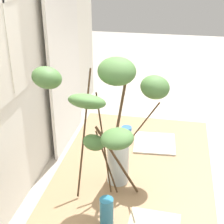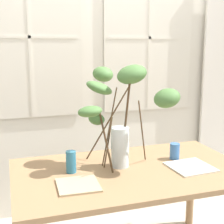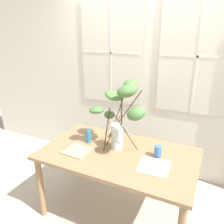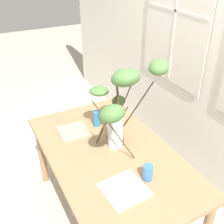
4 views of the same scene
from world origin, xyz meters
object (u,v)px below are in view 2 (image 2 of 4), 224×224
at_px(drinking_glass_blue_right, 175,151).
at_px(dining_table, 131,182).
at_px(drinking_glass_blue_left, 71,162).
at_px(vase_with_branches, 121,103).
at_px(plate_square_left, 78,185).
at_px(plate_square_right, 190,167).

bearing_deg(drinking_glass_blue_right, dining_table, -165.58).
distance_m(dining_table, drinking_glass_blue_left, 0.43).
relative_size(dining_table, vase_with_branches, 2.05).
distance_m(drinking_glass_blue_right, plate_square_left, 0.81).
bearing_deg(plate_square_left, dining_table, 21.14).
bearing_deg(plate_square_right, drinking_glass_blue_right, 95.25).
height_order(plate_square_left, plate_square_right, same).
bearing_deg(plate_square_left, drinking_glass_blue_left, 89.20).
bearing_deg(vase_with_branches, plate_square_right, -27.52).
xyz_separation_m(drinking_glass_blue_left, plate_square_left, (-0.00, -0.22, -0.07)).
relative_size(dining_table, drinking_glass_blue_left, 10.77).
relative_size(drinking_glass_blue_right, plate_square_right, 0.42).
xyz_separation_m(drinking_glass_blue_right, plate_square_right, (0.02, -0.19, -0.05)).
bearing_deg(plate_square_right, vase_with_branches, 152.48).
bearing_deg(plate_square_left, vase_with_branches, 37.20).
xyz_separation_m(dining_table, vase_with_branches, (-0.03, 0.12, 0.52)).
distance_m(dining_table, plate_square_right, 0.41).
bearing_deg(plate_square_right, drinking_glass_blue_left, 167.93).
height_order(dining_table, plate_square_left, plate_square_left).
bearing_deg(vase_with_branches, dining_table, -76.80).
bearing_deg(drinking_glass_blue_left, vase_with_branches, 8.28).
bearing_deg(drinking_glass_blue_left, plate_square_left, -90.80).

